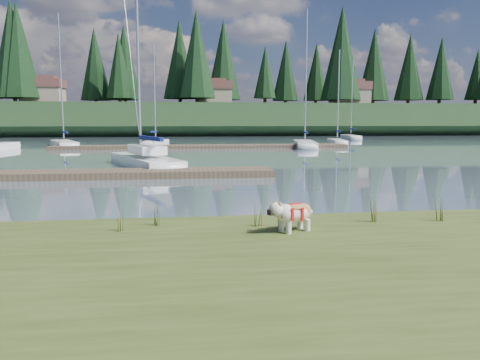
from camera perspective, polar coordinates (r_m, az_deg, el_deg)
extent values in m
plane|color=slate|center=(41.63, -7.33, 3.83)|extent=(200.00, 200.00, 0.00)
cube|color=#3F4C1D|center=(5.99, -6.10, -14.86)|extent=(60.00, 9.00, 0.35)
cube|color=black|center=(84.55, -7.46, 7.22)|extent=(200.00, 20.00, 5.00)
cylinder|color=silver|center=(8.72, 5.93, -5.81)|extent=(0.11, 0.11, 0.22)
cylinder|color=silver|center=(8.90, 5.06, -5.54)|extent=(0.11, 0.11, 0.22)
cylinder|color=silver|center=(8.99, 8.22, -5.45)|extent=(0.11, 0.11, 0.22)
cylinder|color=silver|center=(9.16, 7.33, -5.20)|extent=(0.11, 0.11, 0.22)
ellipsoid|color=silver|center=(8.90, 6.73, -4.01)|extent=(0.83, 0.64, 0.35)
ellipsoid|color=#AE7541|center=(8.88, 6.74, -3.30)|extent=(0.61, 0.53, 0.12)
ellipsoid|color=silver|center=(8.61, 4.38, -3.60)|extent=(0.34, 0.35, 0.26)
cube|color=black|center=(8.56, 3.77, -3.97)|extent=(0.12, 0.15, 0.10)
cube|color=white|center=(25.18, -11.55, 2.06)|extent=(4.41, 8.11, 0.70)
ellipsoid|color=white|center=(29.02, -13.70, 2.67)|extent=(2.37, 2.64, 0.70)
cylinder|color=silver|center=(26.16, -12.38, 16.78)|extent=(0.14, 0.14, 12.08)
cube|color=#0E1756|center=(23.97, -10.86, 5.01)|extent=(1.42, 3.48, 0.20)
cube|color=white|center=(24.69, -11.30, 3.67)|extent=(2.18, 3.16, 0.45)
cube|color=#4C3D2C|center=(21.04, -18.09, 0.67)|extent=(16.00, 2.00, 0.30)
cube|color=#4C3D2C|center=(41.67, -4.57, 4.08)|extent=(26.00, 2.20, 0.30)
ellipsoid|color=white|center=(46.40, -25.96, 3.78)|extent=(1.48, 1.75, 0.70)
cube|color=white|center=(46.33, -20.65, 4.04)|extent=(4.05, 7.30, 0.70)
ellipsoid|color=white|center=(49.89, -21.19, 4.21)|extent=(2.15, 2.38, 0.70)
cylinder|color=silver|center=(46.45, -20.99, 11.68)|extent=(0.12, 0.12, 11.22)
cube|color=#0E1756|center=(45.32, -20.55, 5.48)|extent=(1.19, 2.74, 0.20)
cube|color=white|center=(46.02, -10.23, 4.37)|extent=(2.46, 5.76, 0.70)
ellipsoid|color=white|center=(48.73, -9.36, 4.54)|extent=(1.53, 1.76, 0.70)
cylinder|color=silver|center=(46.05, -10.37, 10.60)|extent=(0.12, 0.12, 8.84)
cube|color=#0E1756|center=(45.24, -10.52, 5.81)|extent=(0.68, 2.22, 0.20)
cube|color=white|center=(43.31, 7.91, 4.25)|extent=(3.07, 7.63, 0.70)
ellipsoid|color=white|center=(47.02, 7.56, 4.48)|extent=(1.98, 2.30, 0.70)
cylinder|color=silver|center=(43.45, 8.06, 12.58)|extent=(0.12, 0.12, 11.45)
cube|color=#0E1756|center=(42.26, 8.05, 5.77)|extent=(0.76, 2.95, 0.20)
cube|color=white|center=(48.08, 11.76, 4.45)|extent=(2.23, 5.68, 0.70)
ellipsoid|color=white|center=(50.82, 11.28, 4.61)|extent=(1.46, 1.70, 0.70)
cylinder|color=silver|center=(48.10, 11.92, 10.24)|extent=(0.12, 0.12, 8.55)
cube|color=#0E1756|center=(47.29, 11.94, 5.84)|extent=(0.59, 2.21, 0.20)
cube|color=white|center=(63.08, 13.35, 5.04)|extent=(2.27, 6.41, 0.70)
ellipsoid|color=white|center=(66.14, 12.74, 5.15)|extent=(1.59, 1.88, 0.70)
cylinder|color=silver|center=(63.12, 13.49, 9.81)|extent=(0.12, 0.12, 9.36)
cube|color=#0E1756|center=(62.22, 13.55, 6.09)|extent=(0.54, 2.50, 0.20)
cone|color=#475B23|center=(9.53, -10.53, -3.98)|extent=(0.03, 0.03, 0.48)
cone|color=brown|center=(9.47, -9.88, -4.34)|extent=(0.03, 0.03, 0.39)
cone|color=#475B23|center=(9.56, -10.16, -3.79)|extent=(0.03, 0.03, 0.53)
cone|color=brown|center=(9.51, -9.68, -4.43)|extent=(0.03, 0.03, 0.34)
cone|color=#475B23|center=(9.46, -10.43, -4.21)|extent=(0.03, 0.03, 0.44)
cone|color=#475B23|center=(9.32, 1.83, -4.15)|extent=(0.03, 0.03, 0.47)
cone|color=brown|center=(9.28, 2.57, -4.50)|extent=(0.03, 0.03, 0.38)
cone|color=#475B23|center=(9.36, 2.16, -3.96)|extent=(0.03, 0.03, 0.52)
cone|color=brown|center=(9.33, 2.71, -4.58)|extent=(0.03, 0.03, 0.33)
cone|color=#475B23|center=(9.25, 2.03, -4.38)|extent=(0.03, 0.03, 0.42)
cone|color=#475B23|center=(9.98, 15.80, -2.96)|extent=(0.03, 0.03, 0.71)
cone|color=brown|center=(9.97, 16.52, -3.41)|extent=(0.03, 0.03, 0.57)
cone|color=#475B23|center=(10.02, 16.05, -2.72)|extent=(0.03, 0.03, 0.78)
cone|color=brown|center=(10.03, 16.58, -3.56)|extent=(0.03, 0.03, 0.50)
cone|color=#475B23|center=(9.92, 16.08, -3.24)|extent=(0.03, 0.03, 0.64)
cone|color=#475B23|center=(9.15, -15.01, -4.81)|extent=(0.03, 0.03, 0.41)
cone|color=brown|center=(9.07, -14.37, -5.15)|extent=(0.03, 0.03, 0.33)
cone|color=#475B23|center=(9.16, -14.62, -4.64)|extent=(0.03, 0.03, 0.45)
cone|color=brown|center=(9.11, -14.15, -5.22)|extent=(0.03, 0.03, 0.29)
cone|color=#475B23|center=(9.07, -14.95, -5.04)|extent=(0.03, 0.03, 0.37)
cone|color=#475B23|center=(9.22, 4.51, -4.64)|extent=(0.03, 0.03, 0.36)
cone|color=brown|center=(9.18, 5.27, -4.93)|extent=(0.03, 0.03, 0.29)
cone|color=#475B23|center=(9.25, 4.84, -4.48)|extent=(0.03, 0.03, 0.40)
cone|color=brown|center=(9.23, 5.40, -4.98)|extent=(0.03, 0.03, 0.26)
cone|color=#475B23|center=(9.15, 4.73, -4.85)|extent=(0.03, 0.03, 0.33)
cone|color=#475B23|center=(10.62, 22.75, -3.27)|extent=(0.03, 0.03, 0.49)
cone|color=brown|center=(10.62, 23.44, -3.57)|extent=(0.03, 0.03, 0.39)
cone|color=#475B23|center=(10.67, 22.96, -3.10)|extent=(0.03, 0.03, 0.54)
cone|color=brown|center=(10.68, 23.47, -3.65)|extent=(0.03, 0.03, 0.34)
cone|color=#475B23|center=(10.56, 23.06, -3.47)|extent=(0.03, 0.03, 0.44)
cube|color=#33281C|center=(10.23, -6.71, -6.13)|extent=(60.00, 0.50, 0.14)
cylinder|color=#382619|center=(83.43, -25.15, 8.94)|extent=(0.60, 0.60, 1.80)
cone|color=black|center=(84.10, -25.44, 14.15)|extent=(6.60, 6.60, 15.00)
cylinder|color=#382619|center=(84.21, -14.41, 9.37)|extent=(0.60, 0.60, 1.80)
cone|color=black|center=(84.65, -14.54, 13.33)|extent=(4.84, 4.84, 11.00)
cylinder|color=#382619|center=(77.69, -5.25, 9.77)|extent=(0.60, 0.60, 1.80)
cone|color=black|center=(78.35, -5.31, 15.03)|extent=(6.16, 6.16, 14.00)
cylinder|color=#382619|center=(83.02, 3.06, 9.62)|extent=(0.60, 0.60, 1.80)
cone|color=black|center=(83.37, 3.09, 13.02)|extent=(3.96, 3.96, 9.00)
cylinder|color=#382619|center=(84.45, 12.14, 9.43)|extent=(0.60, 0.60, 1.80)
cone|color=black|center=(85.16, 12.29, 14.88)|extent=(7.04, 7.04, 16.00)
cylinder|color=#382619|center=(92.74, 19.79, 8.96)|extent=(0.60, 0.60, 1.80)
cone|color=black|center=(93.19, 19.96, 12.83)|extent=(5.28, 5.28, 12.00)
cube|color=gray|center=(84.54, -22.79, 9.37)|extent=(6.00, 5.00, 2.80)
cube|color=brown|center=(84.66, -22.86, 10.79)|extent=(6.30, 5.30, 1.40)
cube|color=brown|center=(84.72, -22.89, 11.33)|extent=(4.20, 3.60, 0.70)
cube|color=gray|center=(82.88, -3.29, 9.97)|extent=(6.00, 5.00, 2.80)
cube|color=brown|center=(83.00, -3.30, 11.42)|extent=(6.30, 5.30, 1.40)
cube|color=brown|center=(83.07, -3.30, 11.97)|extent=(4.20, 3.60, 0.70)
cube|color=gray|center=(86.09, 13.20, 9.69)|extent=(6.00, 5.00, 2.80)
cube|color=brown|center=(86.21, 13.24, 11.09)|extent=(6.30, 5.30, 1.40)
cube|color=brown|center=(86.27, 13.25, 11.62)|extent=(4.20, 3.60, 0.70)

